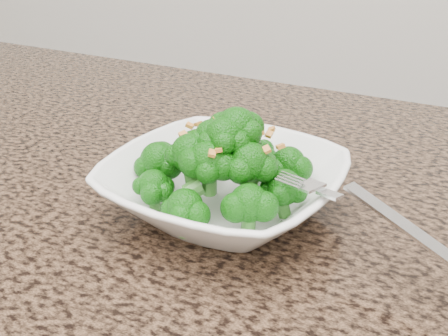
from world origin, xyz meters
The scene contains 5 objects.
granite_counter centered at (0.00, 0.30, 0.89)m, with size 1.64×1.04×0.03m, color brown.
bowl centered at (0.10, 0.39, 0.93)m, with size 0.23×0.23×0.06m, color white.
broccoli_pile centered at (0.10, 0.39, 0.99)m, with size 0.20×0.20×0.07m, color #12650B, non-canonical shape.
garlic_topping centered at (0.10, 0.39, 1.03)m, with size 0.12×0.12×0.01m, color #ED9839, non-canonical shape.
fork centered at (0.22, 0.36, 0.96)m, with size 0.19×0.03×0.01m, color silver, non-canonical shape.
Camera 1 is at (0.33, -0.06, 1.19)m, focal length 45.00 mm.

